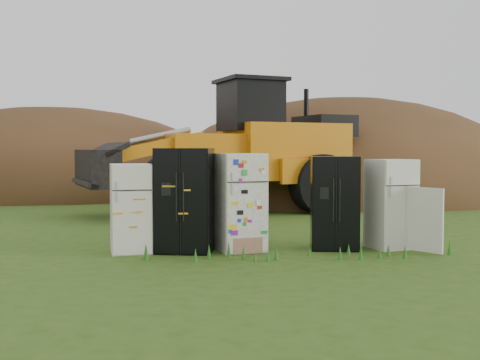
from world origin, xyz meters
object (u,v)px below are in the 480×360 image
object	(u,v)px
wheel_loader	(219,145)
fridge_leftmost	(131,208)
fridge_sticker	(241,202)
fridge_black_right	(335,203)
fridge_open_door	(391,204)
fridge_black_side	(185,200)

from	to	relation	value
wheel_loader	fridge_leftmost	bearing A→B (deg)	-124.61
fridge_sticker	fridge_black_right	bearing A→B (deg)	-11.43
fridge_black_right	wheel_loader	bearing A→B (deg)	114.60
fridge_open_door	fridge_sticker	bearing A→B (deg)	165.80
fridge_black_side	fridge_open_door	distance (m)	3.84
fridge_open_door	wheel_loader	distance (m)	7.13
fridge_leftmost	fridge_black_side	distance (m)	0.97
fridge_black_side	fridge_open_door	xyz separation A→B (m)	(3.84, 0.01, -0.10)
fridge_leftmost	fridge_open_door	xyz separation A→B (m)	(4.79, -0.01, 0.04)
fridge_sticker	fridge_black_side	bearing A→B (deg)	166.58
fridge_leftmost	fridge_black_right	xyz separation A→B (m)	(3.72, 0.00, 0.06)
fridge_black_right	wheel_loader	xyz separation A→B (m)	(-1.66, 6.48, 1.09)
fridge_leftmost	wheel_loader	distance (m)	6.90
fridge_open_door	fridge_black_right	bearing A→B (deg)	164.87
fridge_sticker	fridge_open_door	distance (m)	2.83
fridge_sticker	fridge_open_door	xyz separation A→B (m)	(2.83, 0.03, -0.06)
fridge_leftmost	fridge_open_door	bearing A→B (deg)	-8.35
fridge_leftmost	fridge_black_side	xyz separation A→B (m)	(0.96, -0.01, 0.14)
fridge_sticker	wheel_loader	distance (m)	6.60
fridge_open_door	wheel_loader	xyz separation A→B (m)	(-2.74, 6.48, 1.12)
fridge_black_right	wheel_loader	size ratio (longest dim) A/B	0.21
fridge_leftmost	wheel_loader	xyz separation A→B (m)	(2.06, 6.48, 1.16)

